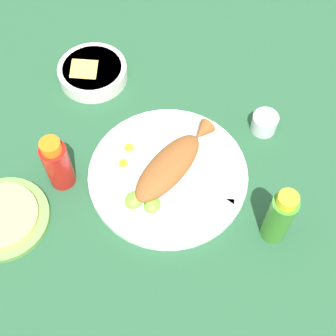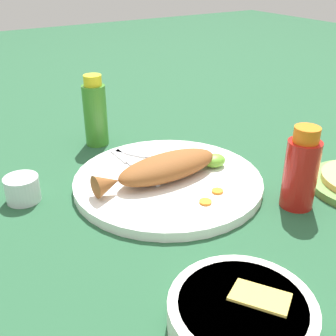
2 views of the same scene
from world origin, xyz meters
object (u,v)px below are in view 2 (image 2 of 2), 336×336
at_px(fork_near, 131,164).
at_px(fork_far, 150,157).
at_px(hot_sauce_bottle_green, 95,112).
at_px(guacamole_bowl, 242,314).
at_px(main_plate, 168,182).
at_px(hot_sauce_bottle_red, 301,170).
at_px(salt_cup, 23,190).
at_px(fried_fish, 163,168).

xyz_separation_m(fork_near, fork_far, (0.05, 0.01, 0.00)).
bearing_deg(hot_sauce_bottle_green, guacamole_bowl, -96.93).
distance_m(fork_near, guacamole_bowl, 0.43).
xyz_separation_m(main_plate, fork_near, (-0.03, 0.09, 0.01)).
distance_m(fork_near, fork_far, 0.05).
xyz_separation_m(fork_far, hot_sauce_bottle_green, (-0.05, 0.16, 0.06)).
height_order(fork_near, hot_sauce_bottle_red, hot_sauce_bottle_red).
bearing_deg(hot_sauce_bottle_green, salt_cup, -142.39).
xyz_separation_m(hot_sauce_bottle_red, guacamole_bowl, (-0.26, -0.16, -0.05)).
xyz_separation_m(fork_near, salt_cup, (-0.21, 0.01, 0.00)).
relative_size(fork_far, hot_sauce_bottle_green, 1.00).
relative_size(fried_fish, fork_far, 1.56).
xyz_separation_m(main_plate, hot_sauce_bottle_red, (0.16, -0.18, 0.06)).
distance_m(salt_cup, guacamole_bowl, 0.45).
distance_m(fried_fish, fork_near, 0.09).
distance_m(hot_sauce_bottle_red, hot_sauce_bottle_green, 0.47).
bearing_deg(salt_cup, fried_fish, -21.30).
xyz_separation_m(fried_fish, salt_cup, (-0.24, 0.09, -0.02)).
bearing_deg(fried_fish, main_plate, 0.00).
distance_m(hot_sauce_bottle_red, guacamole_bowl, 0.31).
relative_size(main_plate, hot_sauce_bottle_green, 2.21).
bearing_deg(hot_sauce_bottle_red, fork_far, 117.71).
bearing_deg(fork_far, main_plate, 137.77).
xyz_separation_m(main_plate, fork_far, (0.01, 0.09, 0.01)).
distance_m(main_plate, hot_sauce_bottle_red, 0.24).
xyz_separation_m(fork_near, guacamole_bowl, (-0.07, -0.42, 0.00)).
bearing_deg(guacamole_bowl, main_plate, 72.40).
bearing_deg(hot_sauce_bottle_green, main_plate, -82.33).
distance_m(main_plate, fried_fish, 0.03).
relative_size(fried_fish, guacamole_bowl, 1.45).
xyz_separation_m(fork_far, salt_cup, (-0.26, -0.00, 0.00)).
xyz_separation_m(fork_far, guacamole_bowl, (-0.12, -0.43, 0.00)).
xyz_separation_m(fried_fish, fork_near, (-0.02, 0.09, -0.02)).
height_order(main_plate, fried_fish, fried_fish).
bearing_deg(guacamole_bowl, fork_near, 80.34).
relative_size(hot_sauce_bottle_red, salt_cup, 2.42).
bearing_deg(hot_sauce_bottle_red, guacamole_bowl, -148.82).
distance_m(fried_fish, salt_cup, 0.25).
bearing_deg(fork_near, guacamole_bowl, 169.66).
xyz_separation_m(hot_sauce_bottle_green, salt_cup, (-0.21, -0.16, -0.06)).
bearing_deg(hot_sauce_bottle_red, main_plate, 131.27).
relative_size(main_plate, fork_near, 1.92).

